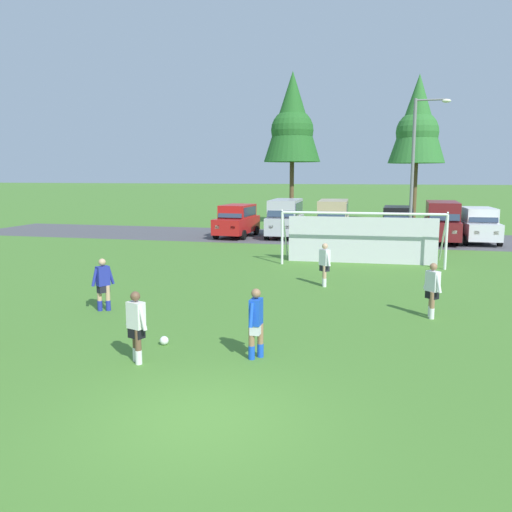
{
  "coord_description": "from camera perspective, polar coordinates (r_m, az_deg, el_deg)",
  "views": [
    {
      "loc": [
        2.97,
        -8.12,
        4.2
      ],
      "look_at": [
        -0.75,
        7.26,
        1.73
      ],
      "focal_mm": 36.94,
      "sensor_mm": 36.0,
      "label": 1
    }
  ],
  "objects": [
    {
      "name": "parked_car_slot_center_right",
      "position": [
        34.46,
        19.49,
        3.6
      ],
      "size": [
        2.32,
        4.86,
        2.52
      ],
      "color": "maroon",
      "rests_on": "ground"
    },
    {
      "name": "player_trailing_back",
      "position": [
        16.31,
        18.54,
        -3.55
      ],
      "size": [
        0.51,
        0.64,
        1.64
      ],
      "color": "#936B4C",
      "rests_on": "ground"
    },
    {
      "name": "player_winger_left",
      "position": [
        12.12,
        0.0,
        -7.32
      ],
      "size": [
        0.31,
        0.73,
        1.64
      ],
      "color": "#936B4C",
      "rests_on": "ground"
    },
    {
      "name": "parked_car_slot_right",
      "position": [
        35.14,
        22.95,
        3.13
      ],
      "size": [
        2.25,
        4.66,
        2.16
      ],
      "color": "silver",
      "rests_on": "ground"
    },
    {
      "name": "tree_left_edge",
      "position": [
        44.69,
        3.96,
        14.48
      ],
      "size": [
        4.68,
        4.68,
        12.48
      ],
      "color": "brown",
      "rests_on": "ground"
    },
    {
      "name": "tree_mid_left",
      "position": [
        46.26,
        17.12,
        13.7
      ],
      "size": [
        4.58,
        4.58,
        12.22
      ],
      "color": "brown",
      "rests_on": "ground"
    },
    {
      "name": "soccer_ball",
      "position": [
        13.43,
        -9.91,
        -9.0
      ],
      "size": [
        0.22,
        0.22,
        0.22
      ],
      "color": "white",
      "rests_on": "ground"
    },
    {
      "name": "parked_car_slot_far_left",
      "position": [
        35.49,
        -2.08,
        3.87
      ],
      "size": [
        2.34,
        4.7,
        2.16
      ],
      "color": "red",
      "rests_on": "ground"
    },
    {
      "name": "street_lamp",
      "position": [
        30.94,
        16.88,
        8.65
      ],
      "size": [
        2.0,
        0.32,
        8.28
      ],
      "color": "slate",
      "rests_on": "ground"
    },
    {
      "name": "soccer_goal",
      "position": [
        25.19,
        11.38,
        2.06
      ],
      "size": [
        7.49,
        2.22,
        2.57
      ],
      "color": "white",
      "rests_on": "ground"
    },
    {
      "name": "player_winger_right",
      "position": [
        16.93,
        -16.22,
        -3.0
      ],
      "size": [
        0.53,
        0.62,
        1.64
      ],
      "color": "tan",
      "rests_on": "ground"
    },
    {
      "name": "parking_lot_strip",
      "position": [
        35.5,
        8.7,
        1.98
      ],
      "size": [
        52.0,
        8.4,
        0.01
      ],
      "primitive_type": "cube",
      "color": "#4C4C51",
      "rests_on": "ground"
    },
    {
      "name": "parked_car_slot_center_left",
      "position": [
        34.76,
        8.35,
        4.06
      ],
      "size": [
        2.35,
        4.88,
        2.52
      ],
      "color": "tan",
      "rests_on": "ground"
    },
    {
      "name": "parked_car_slot_left",
      "position": [
        35.33,
        3.19,
        4.22
      ],
      "size": [
        2.3,
        4.85,
        2.52
      ],
      "color": "#B2B2BC",
      "rests_on": "ground"
    },
    {
      "name": "player_striker_near",
      "position": [
        19.98,
        7.44,
        -0.94
      ],
      "size": [
        0.55,
        0.62,
        1.64
      ],
      "color": "tan",
      "rests_on": "ground"
    },
    {
      "name": "parked_car_slot_center",
      "position": [
        34.62,
        15.11,
        3.45
      ],
      "size": [
        2.28,
        4.67,
        2.16
      ],
      "color": "black",
      "rests_on": "ground"
    },
    {
      "name": "player_defender_far",
      "position": [
        12.14,
        -12.83,
        -7.52
      ],
      "size": [
        0.69,
        0.41,
        1.64
      ],
      "color": "brown",
      "rests_on": "ground"
    },
    {
      "name": "ground_plane",
      "position": [
        23.69,
        6.17,
        -1.4
      ],
      "size": [
        400.0,
        400.0,
        0.0
      ],
      "primitive_type": "plane",
      "color": "#477A2D"
    }
  ]
}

